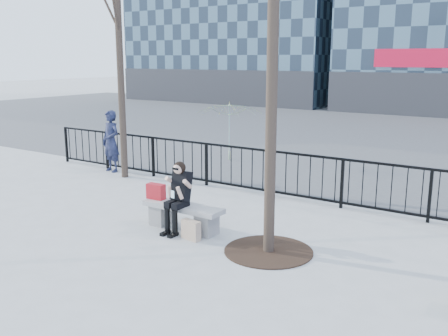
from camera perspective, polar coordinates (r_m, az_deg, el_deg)
The scene contains 10 objects.
ground at distance 9.62m, azimuth -4.66°, elevation -6.99°, with size 120.00×120.00×0.00m, color #9A9A95.
street_surface at distance 23.03m, azimuth 19.11°, elevation 3.80°, with size 60.00×23.00×0.01m, color #474747.
railing at distance 11.87m, azimuth 4.27°, elevation -0.44°, with size 14.00×0.06×1.10m.
tree_grate at distance 8.56m, azimuth 5.11°, elevation -9.44°, with size 1.50×1.50×0.02m, color black.
bench_main at distance 9.52m, azimuth -4.69°, elevation -5.28°, with size 1.65×0.46×0.49m.
seated_woman at distance 9.30m, azimuth -5.34°, elevation -3.36°, with size 0.50×0.64×1.34m.
handbag at distance 9.87m, azimuth -7.78°, elevation -2.67°, with size 0.37×0.17×0.30m, color red.
shopping_bag at distance 9.03m, azimuth -3.79°, elevation -7.08°, with size 0.38×0.14×0.36m, color beige.
standing_man at distance 14.58m, azimuth -12.79°, elevation 3.00°, with size 0.64×0.42×1.75m, color black.
vendor_umbrella at distance 15.75m, azimuth 0.57°, elevation 4.20°, with size 2.04×2.08×1.87m, color #F1F336.
Camera 1 is at (5.65, -7.10, 3.19)m, focal length 40.00 mm.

